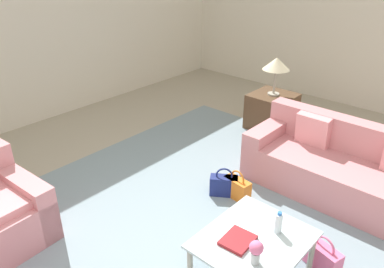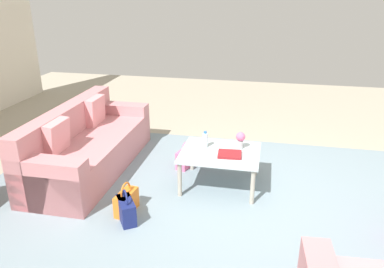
{
  "view_description": "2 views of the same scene",
  "coord_description": "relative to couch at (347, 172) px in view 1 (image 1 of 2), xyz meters",
  "views": [
    {
      "loc": [
        -1.71,
        -1.7,
        2.59
      ],
      "look_at": [
        0.63,
        0.39,
        1.03
      ],
      "focal_mm": 35.0,
      "sensor_mm": 36.0,
      "label": 1
    },
    {
      "loc": [
        -0.1,
        3.5,
        2.26
      ],
      "look_at": [
        0.72,
        -0.42,
        0.67
      ],
      "focal_mm": 35.0,
      "sensor_mm": 36.0,
      "label": 2
    }
  ],
  "objects": [
    {
      "name": "table_lamp",
      "position": [
        1.01,
        1.6,
        0.74
      ],
      "size": [
        0.41,
        0.41,
        0.58
      ],
      "color": "#ADA899",
      "rests_on": "side_table"
    },
    {
      "name": "side_table",
      "position": [
        1.01,
        1.6,
        -0.02
      ],
      "size": [
        0.64,
        0.64,
        0.56
      ],
      "primitive_type": "cube",
      "color": "#513823",
      "rests_on": "ground"
    },
    {
      "name": "couch",
      "position": [
        0.0,
        0.0,
        0.0
      ],
      "size": [
        0.86,
        2.25,
        0.84
      ],
      "color": "#C67F84",
      "rests_on": "ground"
    },
    {
      "name": "handbag_navy",
      "position": [
        -0.96,
        1.04,
        -0.17
      ],
      "size": [
        0.29,
        0.34,
        0.36
      ],
      "color": "navy",
      "rests_on": "ground"
    },
    {
      "name": "area_rug",
      "position": [
        -1.59,
        0.8,
        -0.29
      ],
      "size": [
        5.2,
        4.4,
        0.01
      ],
      "primitive_type": "cube",
      "color": "gray",
      "rests_on": "ground"
    },
    {
      "name": "handbag_orange",
      "position": [
        -0.9,
        0.89,
        -0.17
      ],
      "size": [
        0.18,
        0.34,
        0.36
      ],
      "color": "orange",
      "rests_on": "ground"
    },
    {
      "name": "handbag_pink",
      "position": [
        -1.27,
        -0.31,
        -0.17
      ],
      "size": [
        0.22,
        0.35,
        0.36
      ],
      "color": "pink",
      "rests_on": "ground"
    },
    {
      "name": "water_bottle",
      "position": [
        -1.59,
        0.0,
        0.24
      ],
      "size": [
        0.06,
        0.06,
        0.2
      ],
      "color": "silver",
      "rests_on": "coffee_table"
    },
    {
      "name": "coffee_table_book",
      "position": [
        -1.91,
        0.18,
        0.16
      ],
      "size": [
        0.28,
        0.25,
        0.03
      ],
      "primitive_type": "cube",
      "rotation": [
        0.0,
        0.0,
        0.07
      ],
      "color": "maroon",
      "rests_on": "coffee_table"
    },
    {
      "name": "coffee_table",
      "position": [
        -1.79,
        0.1,
        0.09
      ],
      "size": [
        0.92,
        0.79,
        0.45
      ],
      "color": "silver",
      "rests_on": "ground"
    },
    {
      "name": "flower_vase",
      "position": [
        -2.01,
        -0.05,
        0.27
      ],
      "size": [
        0.11,
        0.11,
        0.21
      ],
      "color": "#B2B7BC",
      "rests_on": "coffee_table"
    }
  ]
}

